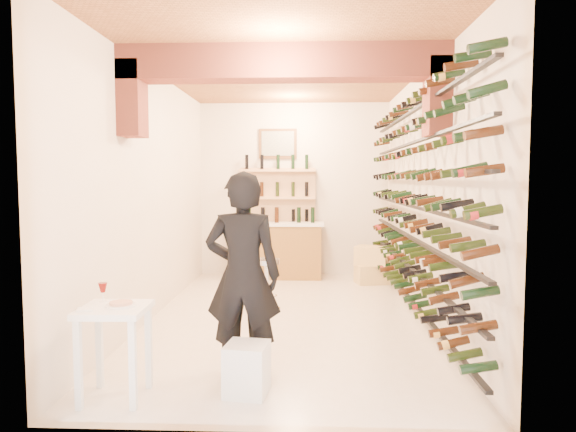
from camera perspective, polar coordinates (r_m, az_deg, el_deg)
The scene contains 11 objects.
ground at distance 6.71m, azimuth -0.11°, elevation -11.34°, with size 6.00×6.00×0.00m, color beige.
room_shell at distance 6.22m, azimuth -0.22°, elevation 8.39°, with size 3.52×6.02×3.21m.
wine_rack at distance 6.58m, azimuth 13.34°, elevation 1.93°, with size 0.32×5.70×2.56m.
back_counter at distance 9.21m, azimuth -1.26°, elevation -3.69°, with size 1.70×0.62×1.29m.
back_shelving at distance 9.38m, azimuth -1.17°, elevation 0.36°, with size 1.40×0.31×2.73m.
tasting_table at distance 4.43m, azimuth -18.99°, elevation -11.34°, with size 0.54×0.54×0.93m.
white_stool at distance 4.42m, azimuth -4.66°, elevation -16.80°, with size 0.34×0.34×0.43m, color white.
person at distance 4.58m, azimuth -5.10°, elevation -6.70°, with size 0.68×0.45×1.86m, color black.
chrome_barstool at distance 6.96m, azimuth -2.38°, elevation -7.30°, with size 0.36×0.36×0.71m.
crate_lower at distance 8.87m, azimuth 9.43°, elevation -6.47°, with size 0.54×0.38×0.32m, color #DCBD79.
crate_upper at distance 8.82m, azimuth 9.46°, elevation -4.42°, with size 0.55×0.38×0.32m, color #DCBD79.
Camera 1 is at (0.28, -6.45, 1.80)m, focal length 31.54 mm.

